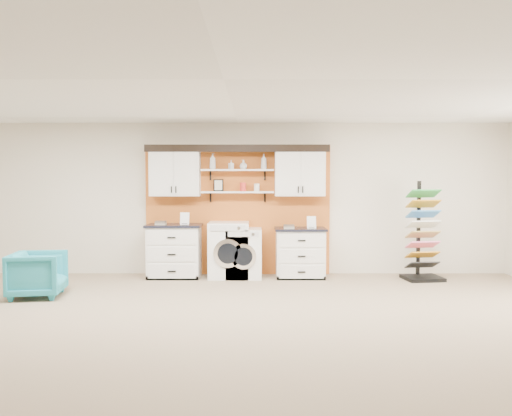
{
  "coord_description": "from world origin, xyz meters",
  "views": [
    {
      "loc": [
        0.34,
        -5.26,
        1.75
      ],
      "look_at": [
        0.34,
        2.3,
        1.33
      ],
      "focal_mm": 35.0,
      "sensor_mm": 36.0,
      "label": 1
    }
  ],
  "objects_px": {
    "base_cabinet_right": "(300,253)",
    "armchair": "(38,274)",
    "sample_rack": "(422,249)",
    "base_cabinet_left": "(175,251)",
    "washer": "(229,250)",
    "dryer": "(244,253)"
  },
  "relations": [
    {
      "from": "base_cabinet_right",
      "to": "dryer",
      "type": "xyz_separation_m",
      "value": [
        -1.01,
        -0.0,
        -0.01
      ]
    },
    {
      "from": "base_cabinet_left",
      "to": "washer",
      "type": "height_order",
      "value": "washer"
    },
    {
      "from": "base_cabinet_left",
      "to": "base_cabinet_right",
      "type": "distance_m",
      "value": 2.26
    },
    {
      "from": "base_cabinet_left",
      "to": "sample_rack",
      "type": "xyz_separation_m",
      "value": [
        4.39,
        -0.21,
        0.07
      ]
    },
    {
      "from": "base_cabinet_right",
      "to": "armchair",
      "type": "height_order",
      "value": "base_cabinet_right"
    },
    {
      "from": "dryer",
      "to": "armchair",
      "type": "height_order",
      "value": "dryer"
    },
    {
      "from": "washer",
      "to": "sample_rack",
      "type": "height_order",
      "value": "sample_rack"
    },
    {
      "from": "base_cabinet_left",
      "to": "armchair",
      "type": "distance_m",
      "value": 2.36
    },
    {
      "from": "base_cabinet_left",
      "to": "sample_rack",
      "type": "height_order",
      "value": "sample_rack"
    },
    {
      "from": "base_cabinet_left",
      "to": "armchair",
      "type": "height_order",
      "value": "base_cabinet_left"
    },
    {
      "from": "washer",
      "to": "base_cabinet_left",
      "type": "bearing_deg",
      "value": 179.8
    },
    {
      "from": "dryer",
      "to": "sample_rack",
      "type": "distance_m",
      "value": 3.14
    },
    {
      "from": "base_cabinet_left",
      "to": "dryer",
      "type": "xyz_separation_m",
      "value": [
        1.25,
        -0.0,
        -0.04
      ]
    },
    {
      "from": "base_cabinet_right",
      "to": "sample_rack",
      "type": "distance_m",
      "value": 2.14
    },
    {
      "from": "base_cabinet_right",
      "to": "armchair",
      "type": "relative_size",
      "value": 1.22
    },
    {
      "from": "base_cabinet_left",
      "to": "base_cabinet_right",
      "type": "relative_size",
      "value": 1.07
    },
    {
      "from": "sample_rack",
      "to": "armchair",
      "type": "bearing_deg",
      "value": -175.33
    },
    {
      "from": "base_cabinet_left",
      "to": "armchair",
      "type": "relative_size",
      "value": 1.31
    },
    {
      "from": "base_cabinet_left",
      "to": "base_cabinet_right",
      "type": "bearing_deg",
      "value": 0.0
    },
    {
      "from": "washer",
      "to": "base_cabinet_right",
      "type": "bearing_deg",
      "value": 0.15
    },
    {
      "from": "dryer",
      "to": "washer",
      "type": "bearing_deg",
      "value": 180.0
    },
    {
      "from": "base_cabinet_right",
      "to": "dryer",
      "type": "distance_m",
      "value": 1.01
    }
  ]
}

